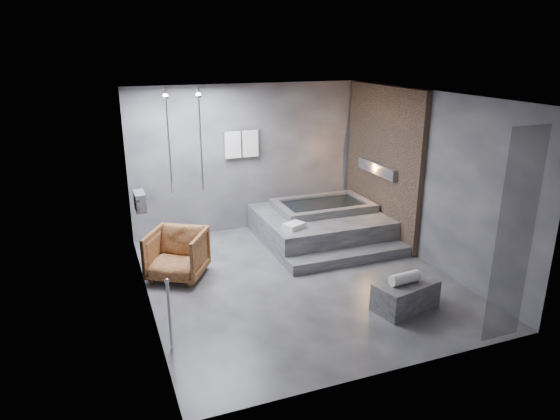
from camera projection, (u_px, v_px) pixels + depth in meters
name	position (u px, v px, depth m)	size (l,w,h in m)	color
room	(317.00, 165.00, 7.57)	(5.00, 5.04, 2.82)	#313134
tub_deck	(320.00, 226.00, 9.33)	(2.20, 2.00, 0.50)	#37373A
tub_step	(350.00, 257.00, 8.34)	(2.20, 0.36, 0.18)	#37373A
concrete_bench	(405.00, 295.00, 6.84)	(0.87, 0.48, 0.39)	#343437
driftwood_chair	(177.00, 254.00, 7.72)	(0.82, 0.84, 0.76)	#482612
rolled_towel	(405.00, 278.00, 6.73)	(0.16, 0.16, 0.43)	white
deck_towel	(294.00, 226.00, 8.47)	(0.34, 0.25, 0.09)	silver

